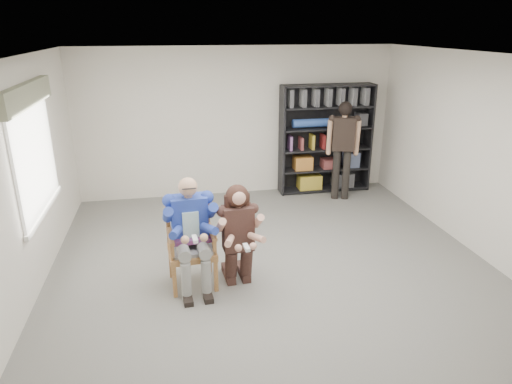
{
  "coord_description": "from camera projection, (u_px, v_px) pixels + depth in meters",
  "views": [
    {
      "loc": [
        -1.28,
        -4.99,
        3.13
      ],
      "look_at": [
        -0.2,
        0.6,
        1.05
      ],
      "focal_mm": 32.0,
      "sensor_mm": 36.0,
      "label": 1
    }
  ],
  "objects": [
    {
      "name": "room_shell",
      "position": [
        282.0,
        180.0,
        5.42
      ],
      "size": [
        6.0,
        7.0,
        2.8
      ],
      "primitive_type": null,
      "color": "silver",
      "rests_on": "ground"
    },
    {
      "name": "floor",
      "position": [
        280.0,
        283.0,
        5.9
      ],
      "size": [
        6.0,
        7.0,
        0.01
      ],
      "primitive_type": "cube",
      "color": "slate",
      "rests_on": "ground"
    },
    {
      "name": "window_left",
      "position": [
        36.0,
        152.0,
        5.74
      ],
      "size": [
        0.16,
        2.0,
        1.75
      ],
      "primitive_type": null,
      "color": "white",
      "rests_on": "room_shell"
    },
    {
      "name": "armchair",
      "position": [
        192.0,
        245.0,
        5.69
      ],
      "size": [
        0.69,
        0.67,
        1.11
      ],
      "primitive_type": null,
      "rotation": [
        0.0,
        0.0,
        0.07
      ],
      "color": "#94602A",
      "rests_on": "floor"
    },
    {
      "name": "seated_man",
      "position": [
        191.0,
        233.0,
        5.64
      ],
      "size": [
        0.68,
        0.91,
        1.44
      ],
      "primitive_type": null,
      "rotation": [
        0.0,
        0.0,
        0.07
      ],
      "color": "navy",
      "rests_on": "floor"
    },
    {
      "name": "kneeling_woman",
      "position": [
        239.0,
        238.0,
        5.65
      ],
      "size": [
        0.62,
        0.92,
        1.32
      ],
      "primitive_type": null,
      "rotation": [
        0.0,
        0.0,
        0.07
      ],
      "color": "#311E1A",
      "rests_on": "floor"
    },
    {
      "name": "bookshelf",
      "position": [
        326.0,
        139.0,
        8.87
      ],
      "size": [
        1.8,
        0.38,
        2.1
      ],
      "primitive_type": null,
      "color": "black",
      "rests_on": "floor"
    },
    {
      "name": "standing_man",
      "position": [
        342.0,
        152.0,
        8.48
      ],
      "size": [
        0.63,
        0.46,
        1.84
      ],
      "primitive_type": null,
      "rotation": [
        0.0,
        0.0,
        -0.28
      ],
      "color": "black",
      "rests_on": "floor"
    }
  ]
}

